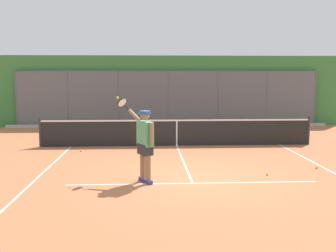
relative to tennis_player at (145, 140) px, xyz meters
name	(u,v)px	position (x,y,z in m)	size (l,w,h in m)	color
ground_plane	(190,178)	(-1.14, -0.38, -1.03)	(60.00, 60.00, 0.00)	#B76B42
court_line_markings	(194,186)	(-1.14, 0.45, -1.03)	(7.75, 9.45, 0.01)	white
fence_backdrop	(168,91)	(-1.14, -11.25, 0.74)	(18.07, 1.37, 3.57)	#565B60
tennis_net	(177,132)	(-1.14, -5.01, -0.54)	(9.96, 0.09, 1.07)	#2D2D2D
tennis_player	(145,140)	(0.00, 0.00, 0.00)	(0.95, 1.17, 2.03)	navy
tennis_ball_mid_court	(267,174)	(-3.16, -0.50, -1.00)	(0.07, 0.07, 0.07)	#CCDB33
tennis_ball_near_baseline	(317,168)	(-4.74, -1.15, -1.00)	(0.07, 0.07, 0.07)	#C1D138
tennis_ball_by_sideline	(81,151)	(2.18, -4.00, -1.00)	(0.07, 0.07, 0.07)	#C1D138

